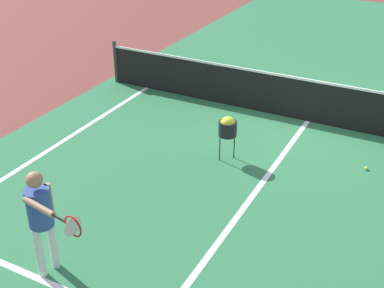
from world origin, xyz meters
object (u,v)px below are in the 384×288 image
(player_near, at_px, (41,213))
(tennis_ball_near_net, at_px, (366,168))
(net, at_px, (310,100))
(ball_hopper, at_px, (228,127))

(player_near, relative_size, tennis_ball_near_net, 23.83)
(net, xyz_separation_m, ball_hopper, (-0.90, -2.30, 0.18))
(player_near, bearing_deg, ball_hopper, 77.47)
(player_near, height_order, tennis_ball_near_net, player_near)
(net, xyz_separation_m, player_near, (-1.77, -6.21, 0.48))
(ball_hopper, xyz_separation_m, tennis_ball_near_net, (2.42, 0.81, -0.64))
(net, relative_size, tennis_ball_near_net, 153.63)
(player_near, distance_m, ball_hopper, 4.01)
(player_near, height_order, ball_hopper, player_near)
(net, height_order, ball_hopper, net)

